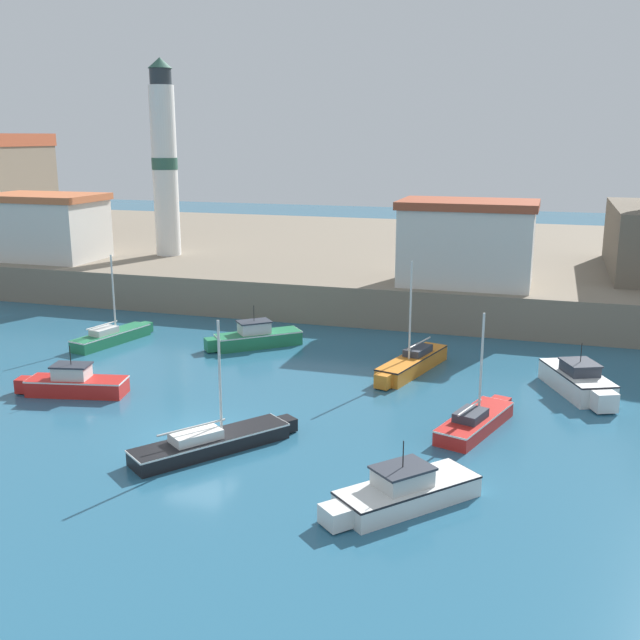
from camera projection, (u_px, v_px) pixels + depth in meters
The scene contains 13 objects.
ground_plane at pixel (200, 435), 30.26m from camera, with size 200.00×200.00×0.00m, color #28607F.
quay_seawall at pixel (394, 258), 65.87m from camera, with size 120.00×40.00×2.54m, color gray.
sailboat_orange_0 at pixel (412, 363), 38.24m from camera, with size 2.83×6.55×5.80m.
motorboat_red_1 at pixel (74, 383), 34.91m from camera, with size 5.31×2.34×2.36m.
sailboat_black_2 at pixel (213, 441), 28.65m from camera, with size 5.03×6.23×5.12m.
motorboat_white_3 at pixel (578, 381), 35.04m from camera, with size 3.54×5.51×2.46m.
motorboat_green_4 at pixel (256, 337), 42.84m from camera, with size 5.00×4.51×2.42m.
motorboat_white_5 at pixel (403, 491), 24.37m from camera, with size 4.75×5.13×2.28m.
sailboat_green_6 at pixel (112, 336), 43.57m from camera, with size 2.41×5.87×5.17m.
sailboat_red_7 at pixel (476, 420), 30.73m from camera, with size 2.86×5.61×4.89m.
lighthouse at pixel (165, 161), 57.96m from camera, with size 2.00×2.00×14.98m.
harbor_shed_mid_row at pixel (45, 226), 57.18m from camera, with size 8.69×5.70×4.96m.
harbor_shed_far_end at pixel (467, 242), 47.30m from camera, with size 8.52×5.42×5.32m.
Camera 1 is at (12.99, -25.57, 11.78)m, focal length 42.00 mm.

